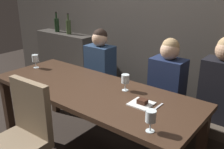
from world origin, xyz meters
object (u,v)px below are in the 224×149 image
banquette_bench (130,108)px  dining_table (91,96)px  wine_glass_center_front (125,79)px  wine_glass_end_left (151,117)px  diner_redhead (100,58)px  diner_bearded (168,74)px  wine_glass_center_back (35,59)px  wine_bottle_pale_label (68,26)px  diner_far_end (222,82)px  chair_near_side (23,132)px  wine_bottle_dark_red (57,24)px  fork_on_table (158,107)px  dessert_plate (142,103)px

banquette_bench → dining_table: bearing=-90.0°
wine_glass_center_front → wine_glass_end_left: same height
diner_redhead → dining_table: bearing=-55.2°
dining_table → wine_glass_center_front: 0.40m
diner_bearded → wine_glass_center_back: (-1.45, -0.63, 0.06)m
wine_bottle_pale_label → wine_glass_end_left: bearing=-30.3°
banquette_bench → diner_far_end: 1.20m
chair_near_side → diner_far_end: size_ratio=1.19×
diner_redhead → wine_glass_center_back: diner_redhead is taller
wine_bottle_dark_red → wine_glass_center_back: 1.28m
diner_redhead → wine_bottle_pale_label: wine_bottle_pale_label is taller
wine_glass_center_back → fork_on_table: size_ratio=0.96×
chair_near_side → dessert_plate: 1.03m
wine_bottle_dark_red → diner_far_end: bearing=-6.9°
diner_redhead → wine_glass_end_left: diner_redhead is taller
wine_bottle_dark_red → wine_glass_center_front: size_ratio=1.99×
diner_redhead → fork_on_table: diner_redhead is taller
dining_table → fork_on_table: fork_on_table is taller
diner_bearded → dessert_plate: bearing=-82.1°
chair_near_side → diner_redhead: bearing=104.7°
wine_glass_center_back → dessert_plate: 1.55m
diner_far_end → wine_glass_end_left: bearing=-100.0°
dining_table → fork_on_table: bearing=4.2°
dining_table → wine_glass_center_back: size_ratio=13.41×
banquette_bench → wine_bottle_dark_red: wine_bottle_dark_red is taller
diner_redhead → wine_glass_center_back: (-0.48, -0.65, 0.06)m
chair_near_side → diner_bearded: (0.60, 1.41, 0.24)m
wine_glass_center_back → fork_on_table: bearing=0.1°
fork_on_table → diner_far_end: bearing=64.5°
banquette_bench → diner_far_end: diner_far_end is taller
wine_glass_end_left → fork_on_table: 0.40m
wine_glass_center_back → wine_glass_end_left: size_ratio=1.00×
dessert_plate → fork_on_table: (0.14, 0.04, -0.01)m
banquette_bench → wine_bottle_pale_label: 1.69m
dining_table → diner_far_end: diner_far_end is taller
diner_far_end → wine_glass_center_front: size_ratio=5.03×
dining_table → wine_bottle_dark_red: (-1.73, 1.05, 0.42)m
wine_bottle_pale_label → wine_glass_center_front: (1.72, -0.86, -0.21)m
diner_bearded → wine_glass_end_left: (0.36, -0.99, 0.06)m
wine_bottle_dark_red → diner_bearded: bearing=-9.3°
diner_redhead → wine_glass_center_front: (0.78, -0.53, 0.06)m
banquette_bench → dessert_plate: size_ratio=13.16×
chair_near_side → fork_on_table: (0.83, 0.77, 0.18)m
diner_redhead → wine_glass_end_left: bearing=-36.8°
diner_bearded → wine_bottle_pale_label: bearing=169.8°
dining_table → diner_redhead: size_ratio=3.00×
wine_bottle_dark_red → wine_glass_center_back: wine_bottle_dark_red is taller
chair_near_side → wine_glass_center_front: (0.41, 0.89, 0.30)m
dessert_plate → dining_table: bearing=-178.4°
diner_bearded → wine_bottle_dark_red: wine_bottle_dark_red is taller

